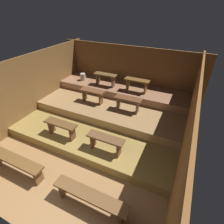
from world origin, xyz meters
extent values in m
cube|color=#9D7144|center=(0.00, 2.67, -0.04)|extent=(5.80, 6.15, 0.08)
cube|color=brown|center=(0.00, 5.38, 1.11)|extent=(5.80, 0.06, 2.22)
cube|color=brown|center=(-2.53, 2.67, 1.11)|extent=(0.06, 6.15, 2.22)
cube|color=brown|center=(2.53, 2.67, 1.11)|extent=(0.06, 6.15, 2.22)
cube|color=olive|center=(0.00, 3.39, 0.14)|extent=(5.00, 3.91, 0.28)
cube|color=#A57D4F|center=(0.00, 4.04, 0.42)|extent=(5.00, 2.61, 0.28)
cube|color=#996A4C|center=(0.00, 4.72, 0.69)|extent=(5.00, 1.25, 0.28)
cube|color=brown|center=(-1.06, 0.55, 0.44)|extent=(1.63, 0.28, 0.05)
cube|color=brown|center=(-0.36, 0.55, 0.21)|extent=(0.05, 0.23, 0.42)
cube|color=brown|center=(1.06, 0.55, 0.44)|extent=(1.63, 0.28, 0.05)
cube|color=brown|center=(0.36, 0.55, 0.21)|extent=(0.05, 0.23, 0.42)
cube|color=brown|center=(1.75, 0.55, 0.21)|extent=(0.05, 0.23, 0.42)
cube|color=brown|center=(-0.72, 1.90, 0.72)|extent=(0.99, 0.28, 0.05)
cube|color=brown|center=(-1.09, 1.90, 0.49)|extent=(0.05, 0.23, 0.42)
cube|color=brown|center=(-0.34, 1.90, 0.49)|extent=(0.05, 0.23, 0.42)
cube|color=brown|center=(0.72, 1.90, 0.72)|extent=(0.99, 0.28, 0.05)
cube|color=brown|center=(0.34, 1.90, 0.49)|extent=(0.05, 0.23, 0.42)
cube|color=brown|center=(1.09, 1.90, 0.49)|extent=(0.05, 0.23, 0.42)
cube|color=brown|center=(-0.67, 3.59, 1.00)|extent=(0.88, 0.28, 0.05)
cube|color=brown|center=(-1.00, 3.59, 0.76)|extent=(0.05, 0.23, 0.42)
cube|color=brown|center=(-0.33, 3.59, 0.76)|extent=(0.05, 0.23, 0.42)
cube|color=brown|center=(0.67, 3.59, 1.00)|extent=(0.88, 0.28, 0.05)
cube|color=brown|center=(0.33, 3.59, 0.76)|extent=(0.05, 0.23, 0.42)
cube|color=brown|center=(1.00, 3.59, 0.76)|extent=(0.05, 0.23, 0.42)
cube|color=brown|center=(-0.63, 4.52, 1.28)|extent=(0.88, 0.28, 0.05)
cube|color=brown|center=(-0.96, 4.52, 1.04)|extent=(0.05, 0.23, 0.42)
cube|color=brown|center=(-0.29, 4.52, 1.04)|extent=(0.05, 0.23, 0.42)
cube|color=brown|center=(0.63, 4.52, 1.28)|extent=(0.88, 0.28, 0.05)
cube|color=brown|center=(0.29, 4.52, 1.04)|extent=(0.05, 0.23, 0.42)
cube|color=brown|center=(0.96, 4.52, 1.04)|extent=(0.05, 0.23, 0.42)
cylinder|color=#B2A899|center=(-1.71, 4.60, 0.97)|extent=(0.21, 0.21, 0.28)
camera|label=1|loc=(2.30, -1.06, 3.69)|focal=28.09mm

